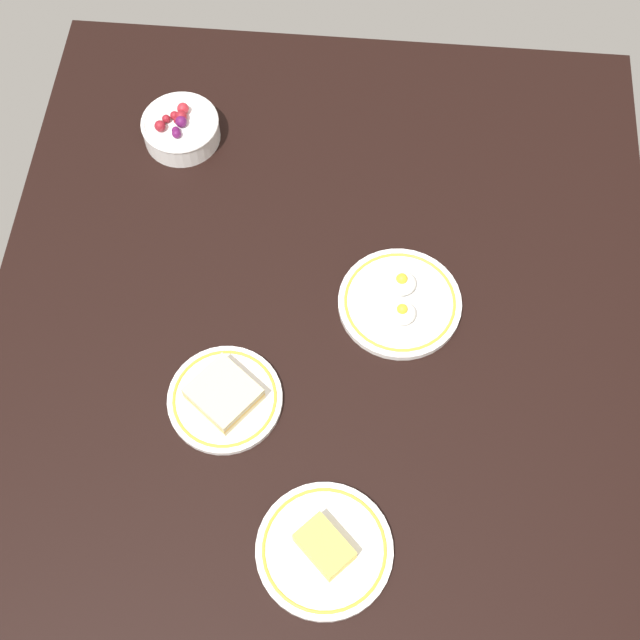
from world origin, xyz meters
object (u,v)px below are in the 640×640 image
Objects in this scene: plate_cheese at (324,549)px; plate_eggs at (400,302)px; plate_sandwich at (224,397)px; bowl_berries at (181,128)px.

plate_eggs reaches higher than plate_cheese.
plate_sandwich is 32.02cm from plate_eggs.
plate_sandwich is at bearing -141.58° from plate_cheese.
plate_cheese is 1.42× the size of bowl_berries.
plate_eggs reaches higher than plate_sandwich.
bowl_berries is at bearing -163.83° from plate_sandwich.
plate_eggs is (-40.36, 8.83, 0.00)cm from plate_cheese.
plate_cheese is 0.98× the size of plate_eggs.
bowl_berries is (-70.97, -31.36, 1.55)cm from plate_cheese.
plate_sandwich is 0.90× the size of plate_cheese.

